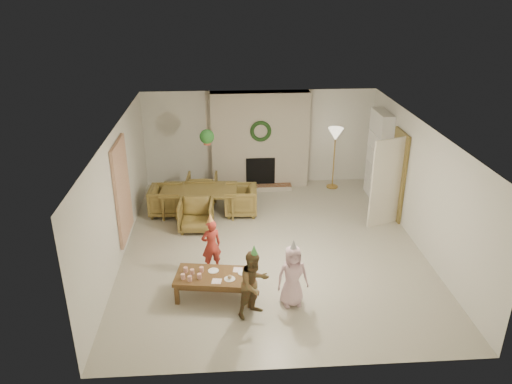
{
  "coord_description": "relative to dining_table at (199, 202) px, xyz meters",
  "views": [
    {
      "loc": [
        -0.93,
        -8.86,
        5.1
      ],
      "look_at": [
        -0.3,
        0.4,
        1.05
      ],
      "focal_mm": 34.54,
      "sensor_mm": 36.0,
      "label": 1
    }
  ],
  "objects": [
    {
      "name": "party_hat_pink",
      "position": [
        1.69,
        -3.6,
        0.83
      ],
      "size": [
        0.15,
        0.15,
        0.2
      ],
      "primitive_type": "cone",
      "rotation": [
        0.0,
        0.0,
        -0.03
      ],
      "color": "#ADACB3",
      "rests_on": "child_pink"
    },
    {
      "name": "napkin_right",
      "position": [
        0.79,
        -3.15,
        0.12
      ],
      "size": [
        0.18,
        0.18,
        0.01
      ],
      "primitive_type": "cube",
      "rotation": [
        0.0,
        0.0,
        -0.14
      ],
      "color": "#FAB8B9",
      "rests_on": "coffee_table_top"
    },
    {
      "name": "dining_chair_far",
      "position": [
        0.04,
        0.77,
        0.03
      ],
      "size": [
        0.77,
        0.79,
        0.68
      ],
      "primitive_type": "imported",
      "rotation": [
        0.0,
        0.0,
        3.09
      ],
      "color": "brown",
      "rests_on": "floor"
    },
    {
      "name": "coffee_table_top",
      "position": [
        0.4,
        -3.29,
        0.08
      ],
      "size": [
        1.45,
        0.87,
        0.06
      ],
      "primitive_type": "cube",
      "rotation": [
        0.0,
        0.0,
        -0.14
      ],
      "color": "brown",
      "rests_on": "floor"
    },
    {
      "name": "fireplace_mass",
      "position": [
        1.54,
        1.68,
        0.94
      ],
      "size": [
        2.5,
        0.4,
        2.5
      ],
      "primitive_type": "cube",
      "color": "#5C2318",
      "rests_on": "floor"
    },
    {
      "name": "dining_chair_near",
      "position": [
        -0.04,
        -0.77,
        0.03
      ],
      "size": [
        0.77,
        0.79,
        0.68
      ],
      "primitive_type": "imported",
      "rotation": [
        0.0,
        0.0,
        -0.06
      ],
      "color": "brown",
      "rests_on": "floor"
    },
    {
      "name": "plate_c",
      "position": [
        0.88,
        -3.25,
        0.12
      ],
      "size": [
        0.21,
        0.21,
        0.01
      ],
      "primitive_type": "cylinder",
      "rotation": [
        0.0,
        0.0,
        -0.14
      ],
      "color": "white",
      "rests_on": "coffee_table_top"
    },
    {
      "name": "cup_a",
      "position": [
        -0.14,
        -3.37,
        0.16
      ],
      "size": [
        0.08,
        0.08,
        0.09
      ],
      "primitive_type": "cylinder",
      "rotation": [
        0.0,
        0.0,
        -0.14
      ],
      "color": "white",
      "rests_on": "coffee_table_top"
    },
    {
      "name": "dining_chair_right",
      "position": [
        0.96,
        -0.05,
        0.03
      ],
      "size": [
        0.79,
        0.77,
        0.68
      ],
      "primitive_type": "imported",
      "rotation": [
        0.0,
        0.0,
        -1.63
      ],
      "color": "brown",
      "rests_on": "floor"
    },
    {
      "name": "child_red",
      "position": [
        0.32,
        -2.44,
        0.21
      ],
      "size": [
        0.44,
        0.36,
        1.04
      ],
      "primitive_type": "imported",
      "rotation": [
        0.0,
        0.0,
        3.46
      ],
      "color": "#9F2C22",
      "rests_on": "floor"
    },
    {
      "name": "cup_d",
      "position": [
        0.01,
        -3.23,
        0.16
      ],
      "size": [
        0.08,
        0.08,
        0.09
      ],
      "primitive_type": "cylinder",
      "rotation": [
        0.0,
        0.0,
        -0.14
      ],
      "color": "white",
      "rests_on": "coffee_table_top"
    },
    {
      "name": "bookshelf_shelf_c",
      "position": [
        4.36,
        0.68,
        0.94
      ],
      "size": [
        0.3,
        0.92,
        0.03
      ],
      "primitive_type": "cube",
      "color": "white",
      "rests_on": "bookshelf_carcass"
    },
    {
      "name": "bookshelf_shelf_d",
      "position": [
        4.36,
        0.68,
        1.34
      ],
      "size": [
        0.3,
        0.92,
        0.03
      ],
      "primitive_type": "cube",
      "color": "white",
      "rests_on": "bookshelf_carcass"
    },
    {
      "name": "books_row_mid",
      "position": [
        4.34,
        0.73,
        0.68
      ],
      "size": [
        0.2,
        0.44,
        0.24
      ],
      "primitive_type": "cube",
      "color": "#295698",
      "rests_on": "bookshelf_shelf_b"
    },
    {
      "name": "coffee_leg_fr",
      "position": [
        0.97,
        -3.65,
        -0.13
      ],
      "size": [
        0.08,
        0.08,
        0.36
      ],
      "primitive_type": "cube",
      "rotation": [
        0.0,
        0.0,
        -0.14
      ],
      "color": "brown",
      "rests_on": "floor"
    },
    {
      "name": "wall_front",
      "position": [
        1.54,
        -5.12,
        0.94
      ],
      "size": [
        7.0,
        0.0,
        7.0
      ],
      "primitive_type": "plane",
      "rotation": [
        -1.57,
        0.0,
        0.0
      ],
      "color": "silver",
      "rests_on": "floor"
    },
    {
      "name": "fireplace_hearth",
      "position": [
        1.54,
        1.33,
        -0.25
      ],
      "size": [
        1.6,
        0.3,
        0.12
      ],
      "primitive_type": "cube",
      "color": "brown",
      "rests_on": "floor"
    },
    {
      "name": "child_pink",
      "position": [
        1.69,
        -3.6,
        0.24
      ],
      "size": [
        0.58,
        0.42,
        1.1
      ],
      "primitive_type": "imported",
      "rotation": [
        0.0,
        0.0,
        0.14
      ],
      "color": "beige",
      "rests_on": "floor"
    },
    {
      "name": "dining_chair_left",
      "position": [
        -0.77,
        0.04,
        0.03
      ],
      "size": [
        0.79,
        0.77,
        0.68
      ],
      "primitive_type": "imported",
      "rotation": [
        0.0,
        0.0,
        1.51
      ],
      "color": "brown",
      "rests_on": "floor"
    },
    {
      "name": "napkin_left",
      "position": [
        0.42,
        -3.48,
        0.12
      ],
      "size": [
        0.18,
        0.18,
        0.01
      ],
      "primitive_type": "cube",
      "rotation": [
        0.0,
        0.0,
        -0.14
      ],
      "color": "#FAB8B9",
      "rests_on": "coffee_table_top"
    },
    {
      "name": "wall_right",
      "position": [
        4.54,
        -1.62,
        0.94
      ],
      "size": [
        0.0,
        7.0,
        7.0
      ],
      "primitive_type": "plane",
      "rotation": [
        1.57,
        0.0,
        -1.57
      ],
      "color": "silver",
      "rests_on": "floor"
    },
    {
      "name": "party_hat_red",
      "position": [
        0.32,
        -2.44,
        0.78
      ],
      "size": [
        0.15,
        0.15,
        0.2
      ],
      "primitive_type": "cone",
      "rotation": [
        0.0,
        0.0,
        -0.03
      ],
      "color": "#E3E14B",
      "rests_on": "child_red"
    },
    {
      "name": "coffee_leg_bl",
      "position": [
        -0.17,
        -2.92,
        -0.13
      ],
      "size": [
        0.08,
        0.08,
        0.36
      ],
      "primitive_type": "cube",
      "rotation": [
        0.0,
        0.0,
        -0.14
      ],
      "color": "brown",
      "rests_on": "floor"
    },
    {
      "name": "child_plaid",
      "position": [
        1.03,
        -3.84,
        0.27
      ],
      "size": [
        0.72,
        0.68,
        1.16
      ],
      "primitive_type": "imported",
      "rotation": [
        0.0,
        0.0,
        0.6
      ],
      "color": "brown",
      "rests_on": "floor"
    },
    {
      "name": "floor_lamp_shade",
      "position": [
        3.44,
        1.38,
        1.15
      ],
      "size": [
        0.39,
        0.39,
        0.32
      ],
      "primitive_type": "cone",
      "rotation": [
        3.14,
        0.0,
        0.0
      ],
      "color": "beige",
      "rests_on": "floor_lamp_post"
    },
    {
      "name": "cup_e",
      "position": [
        0.13,
        -3.38,
        0.16
      ],
      "size": [
        0.08,
        0.08,
        0.09
      ],
      "primitive_type": "cylinder",
      "rotation": [
        0.0,
        0.0,
        -0.14
      ],
      "color": "white",
      "rests_on": "coffee_table_top"
    },
    {
      "name": "wall_left",
      "position": [
        -1.46,
        -1.62,
        0.94
      ],
      "size": [
        0.0,
        7.0,
        7.0
      ],
      "primitive_type": "plane",
      "rotation": [
        1.57,
        0.0,
        1.57
      ],
      "color": "silver",
      "rests_on": "floor"
    },
    {
      "name": "cup_b",
      "position": [
        -0.11,
        -3.16,
        0.16
      ],
      "size": [
        0.08,
        0.08,
        0.09
      ],
      "primitive_type": "cylinder",
      "rotation": [
        0.0,
        0.0,
        -0.14
      ],
      "color": "white",
      "rests_on": "coffee_table_top"
    },
    {
      "name": "door_leaf",
      "position": [
        4.12,
        -0.8,
        0.69
      ],
      "size": [
        0.77,
        0.32,
        2.0
      ],
      "primitive_type": "cube",
      "rotation": [
        0.0,
        0.0,
        -1.22
      ],
      "color": "beige",
      "rests_on": "floor"
    },
    {
      "name": "coffee_leg_fl",
      "position": [
        -0.25,
        -3.47,
        -0.13
      ],
      "size": [
        0.08,
        0.08,
        0.36
      ],
      "primitive_type": "cube",
      "rotation": [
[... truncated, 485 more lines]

